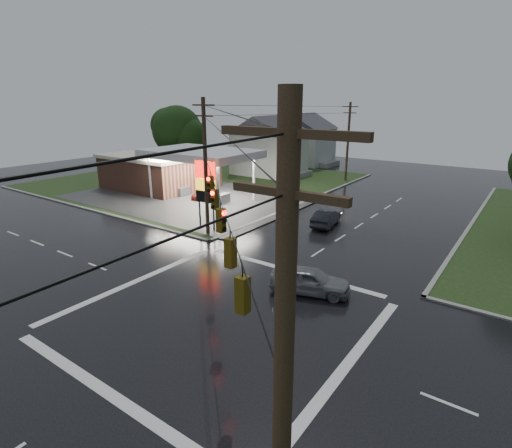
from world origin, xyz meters
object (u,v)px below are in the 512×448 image
Objects in this scene: gas_station at (165,169)px; car_crossing at (310,280)px; utility_pole_nw at (206,166)px; car_north at (326,217)px; utility_pole_se at (282,424)px; house_near at (269,145)px; car_pump at (205,193)px; utility_pole_n at (348,141)px; house_far at (303,138)px; tree_nw_behind at (178,131)px; pylon_sign at (206,184)px.

car_crossing is (28.22, -14.75, -1.76)m from gas_station.
gas_station is 2.38× the size of utility_pole_nw.
car_north is 0.97× the size of car_crossing.
house_near is (-30.45, 45.50, -1.32)m from utility_pole_se.
car_pump is at bearing 38.59° from car_crossing.
utility_pole_nw reaches higher than gas_station.
gas_station is 5.85× the size of car_north.
utility_pole_nw is at bearing -32.23° from gas_station.
utility_pole_se is 2.54× the size of car_pump.
utility_pole_n is (-19.00, 47.50, -0.25)m from utility_pole_se.
house_near is 2.55× the size of car_pump.
house_far reaches higher than car_crossing.
tree_nw_behind reaches higher than car_north.
utility_pole_nw is 1.05× the size of utility_pole_n.
gas_station is 24.60m from utility_pole_n.
gas_station is 2.50× the size of utility_pole_n.
utility_pole_se reaches higher than pylon_sign.
pylon_sign is at bearing 32.28° from car_north.
car_north is (18.49, -18.59, -3.67)m from house_near.
house_near is (-11.45, 26.50, -1.32)m from utility_pole_nw.
tree_nw_behind reaches higher than house_near.
utility_pole_nw is at bearing -72.08° from house_far.
utility_pole_n is 2.34× the size of car_north.
house_near and house_far have the same top height.
utility_pole_se reaches higher than house_far.
utility_pole_nw is 28.90m from house_near.
tree_nw_behind reaches higher than house_far.
utility_pole_n reaches higher than house_far.
house_near is (4.73, 16.30, 1.86)m from gas_station.
house_far is (-12.45, 10.00, -1.06)m from utility_pole_n.
tree_nw_behind is 2.31× the size of car_pump.
house_near is at bearing -85.24° from house_far.
pylon_sign is at bearing 135.00° from utility_pole_nw.
utility_pole_se reaches higher than car_pump.
house_far is 36.46m from car_north.
tree_nw_behind is at bearing 137.66° from utility_pole_se.
utility_pole_se is 2.46× the size of car_north.
tree_nw_behind is 2.23× the size of car_north.
pylon_sign reaches higher than gas_station.
house_far is (-31.45, 57.50, -1.32)m from utility_pole_se.
utility_pole_nw reaches higher than utility_pole_n.
tree_nw_behind is at bearing -161.79° from utility_pole_n.
car_crossing is (12.04, -4.55, -4.93)m from utility_pole_nw.
car_north is 1.04× the size of car_pump.
tree_nw_behind is 44.50m from car_crossing.
gas_station is 2.37× the size of house_near.
car_pump is at bearing 133.54° from pylon_sign.
house_far is at bearing 107.92° from utility_pole_nw.
car_north is (7.03, 7.91, -4.98)m from utility_pole_nw.
car_pump is at bearing -114.94° from utility_pole_n.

